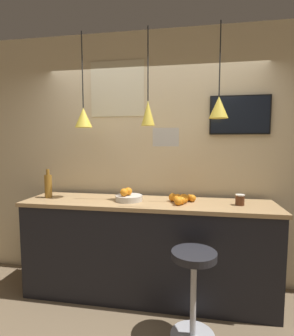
{
  "coord_description": "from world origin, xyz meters",
  "views": [
    {
      "loc": [
        0.46,
        -1.97,
        1.64
      ],
      "look_at": [
        0.0,
        0.67,
        1.38
      ],
      "focal_mm": 28.0,
      "sensor_mm": 36.0,
      "label": 1
    }
  ],
  "objects": [
    {
      "name": "juice_bottle",
      "position": [
        -1.11,
        0.66,
        1.16
      ],
      "size": [
        0.08,
        0.08,
        0.32
      ],
      "color": "olive",
      "rests_on": "service_counter"
    },
    {
      "name": "back_wall",
      "position": [
        0.0,
        1.08,
        1.45
      ],
      "size": [
        8.0,
        0.06,
        2.9
      ],
      "color": "beige",
      "rests_on": "ground_plane"
    },
    {
      "name": "wall_poster",
      "position": [
        -0.42,
        1.05,
        2.26
      ],
      "size": [
        0.64,
        0.01,
        0.63
      ],
      "color": "beige"
    },
    {
      "name": "mounted_tv",
      "position": [
        0.95,
        1.03,
        1.94
      ],
      "size": [
        0.63,
        0.04,
        0.42
      ],
      "color": "black"
    },
    {
      "name": "hanging_menu_board",
      "position": [
        0.21,
        0.44,
        1.69
      ],
      "size": [
        0.24,
        0.01,
        0.17
      ],
      "color": "white"
    },
    {
      "name": "service_counter",
      "position": [
        0.0,
        0.67,
        0.52
      ],
      "size": [
        2.61,
        0.61,
        1.03
      ],
      "color": "black",
      "rests_on": "ground_plane"
    },
    {
      "name": "pendant_lamp_right",
      "position": [
        0.71,
        0.73,
        1.99
      ],
      "size": [
        0.19,
        0.19,
        0.93
      ],
      "color": "black"
    },
    {
      "name": "spread_jar",
      "position": [
        0.92,
        0.66,
        1.08
      ],
      "size": [
        0.09,
        0.09,
        0.11
      ],
      "color": "#562D19",
      "rests_on": "service_counter"
    },
    {
      "name": "fruit_bowl",
      "position": [
        -0.2,
        0.66,
        1.07
      ],
      "size": [
        0.28,
        0.28,
        0.14
      ],
      "color": "beige",
      "rests_on": "service_counter"
    },
    {
      "name": "pendant_lamp_left",
      "position": [
        -0.71,
        0.73,
        1.91
      ],
      "size": [
        0.19,
        0.19,
        1.0
      ],
      "color": "black"
    },
    {
      "name": "pendant_lamp_middle",
      "position": [
        0.0,
        0.73,
        1.95
      ],
      "size": [
        0.14,
        0.14,
        0.99
      ],
      "color": "black"
    },
    {
      "name": "orange_pile",
      "position": [
        0.35,
        0.66,
        1.07
      ],
      "size": [
        0.28,
        0.28,
        0.09
      ],
      "color": "orange",
      "rests_on": "service_counter"
    },
    {
      "name": "bar_stool",
      "position": [
        0.49,
        0.13,
        0.53
      ],
      "size": [
        0.38,
        0.38,
        0.75
      ],
      "color": "#B7B7BC",
      "rests_on": "ground_plane"
    }
  ]
}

